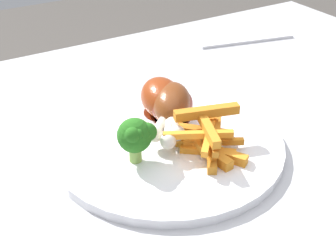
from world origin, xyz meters
TOP-DOWN VIEW (x-y plane):
  - dining_table at (0.00, 0.00)m, footprint 1.00×0.70m
  - dinner_plate at (-0.07, -0.02)m, footprint 0.29×0.29m
  - broccoli_floret_front at (-0.12, -0.04)m, footprint 0.05×0.04m
  - carrot_fries_pile at (-0.04, -0.07)m, footprint 0.10×0.12m
  - chicken_drumstick_near at (-0.04, 0.01)m, footprint 0.11×0.10m
  - chicken_drumstick_far at (-0.04, 0.01)m, footprint 0.10×0.13m
  - chicken_drumstick_extra at (-0.04, 0.03)m, footprint 0.08×0.14m
  - fork at (0.24, 0.20)m, footprint 0.19×0.05m

SIDE VIEW (x-z plane):
  - dining_table at x=0.00m, z-range 0.24..0.97m
  - fork at x=0.24m, z-range 0.73..0.73m
  - dinner_plate at x=-0.07m, z-range 0.73..0.74m
  - carrot_fries_pile at x=-0.04m, z-range 0.73..0.78m
  - chicken_drumstick_near at x=-0.04m, z-range 0.74..0.78m
  - chicken_drumstick_extra at x=-0.04m, z-range 0.74..0.79m
  - chicken_drumstick_far at x=-0.04m, z-range 0.74..0.79m
  - broccoli_floret_front at x=-0.12m, z-range 0.75..0.80m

